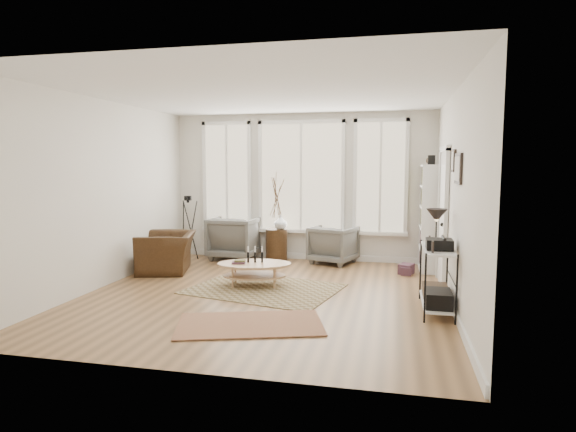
% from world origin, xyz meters
% --- Properties ---
extents(room, '(5.50, 5.54, 2.90)m').
position_xyz_m(room, '(0.02, 0.03, 1.43)').
color(room, olive).
rests_on(room, ground).
extents(bay_window, '(4.14, 0.12, 2.24)m').
position_xyz_m(bay_window, '(0.00, 2.71, 1.61)').
color(bay_window, tan).
rests_on(bay_window, ground).
extents(door, '(0.09, 1.06, 2.22)m').
position_xyz_m(door, '(2.57, 1.15, 1.12)').
color(door, silver).
rests_on(door, ground).
extents(bookcase, '(0.31, 0.85, 2.06)m').
position_xyz_m(bookcase, '(2.44, 2.23, 0.96)').
color(bookcase, white).
rests_on(bookcase, ground).
extents(low_shelf, '(0.38, 1.08, 1.30)m').
position_xyz_m(low_shelf, '(2.38, -0.30, 0.51)').
color(low_shelf, white).
rests_on(low_shelf, ground).
extents(wall_art, '(0.04, 0.88, 0.44)m').
position_xyz_m(wall_art, '(2.58, -0.27, 1.88)').
color(wall_art, black).
rests_on(wall_art, ground).
extents(rug_main, '(2.47, 2.06, 0.01)m').
position_xyz_m(rug_main, '(-0.10, 0.27, 0.01)').
color(rug_main, brown).
rests_on(rug_main, ground).
extents(rug_runner, '(1.92, 1.42, 0.01)m').
position_xyz_m(rug_runner, '(0.17, -1.36, 0.01)').
color(rug_runner, brown).
rests_on(rug_runner, ground).
extents(coffee_table, '(1.28, 0.95, 0.53)m').
position_xyz_m(coffee_table, '(-0.31, 0.43, 0.28)').
color(coffee_table, tan).
rests_on(coffee_table, ground).
extents(armchair_left, '(0.98, 1.00, 0.86)m').
position_xyz_m(armchair_left, '(-1.30, 2.45, 0.43)').
color(armchair_left, slate).
rests_on(armchair_left, ground).
extents(armchair_right, '(1.00, 1.01, 0.73)m').
position_xyz_m(armchair_right, '(0.69, 2.45, 0.36)').
color(armchair_right, slate).
rests_on(armchair_right, ground).
extents(side_table, '(0.42, 0.42, 1.77)m').
position_xyz_m(side_table, '(-0.44, 2.45, 0.85)').
color(side_table, '#392313').
rests_on(side_table, ground).
extents(vase, '(0.28, 0.28, 0.27)m').
position_xyz_m(vase, '(-0.36, 2.45, 0.77)').
color(vase, silver).
rests_on(vase, side_table).
extents(accent_chair, '(1.29, 1.19, 0.69)m').
position_xyz_m(accent_chair, '(-2.12, 1.09, 0.35)').
color(accent_chair, '#392313').
rests_on(accent_chair, ground).
extents(tripod_camera, '(0.45, 0.45, 1.28)m').
position_xyz_m(tripod_camera, '(-2.18, 2.16, 0.59)').
color(tripod_camera, black).
rests_on(tripod_camera, ground).
extents(book_stack_near, '(0.30, 0.33, 0.18)m').
position_xyz_m(book_stack_near, '(2.05, 1.80, 0.09)').
color(book_stack_near, maroon).
rests_on(book_stack_near, ground).
extents(book_stack_far, '(0.19, 0.23, 0.14)m').
position_xyz_m(book_stack_far, '(2.05, 1.73, 0.07)').
color(book_stack_far, maroon).
rests_on(book_stack_far, ground).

